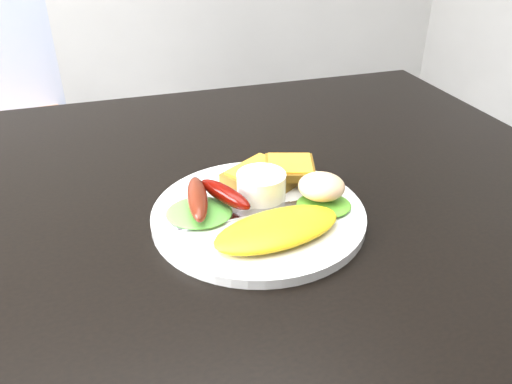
{
  "coord_description": "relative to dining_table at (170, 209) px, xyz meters",
  "views": [
    {
      "loc": [
        -0.06,
        -0.57,
        1.09
      ],
      "look_at": [
        0.1,
        -0.07,
        0.78
      ],
      "focal_mm": 35.0,
      "sensor_mm": 36.0,
      "label": 1
    }
  ],
  "objects": [
    {
      "name": "dining_table",
      "position": [
        0.0,
        0.0,
        0.0
      ],
      "size": [
        1.2,
        0.8,
        0.04
      ],
      "primitive_type": "cube",
      "color": "black",
      "rests_on": "ground"
    },
    {
      "name": "toast_a",
      "position": [
        0.13,
        -0.02,
        0.04
      ],
      "size": [
        0.12,
        0.12,
        0.01
      ],
      "primitive_type": "cube",
      "rotation": [
        0.0,
        0.0,
        0.57
      ],
      "color": "brown",
      "rests_on": "plate"
    },
    {
      "name": "lettuce_right",
      "position": [
        0.18,
        -0.1,
        0.04
      ],
      "size": [
        0.08,
        0.08,
        0.01
      ],
      "primitive_type": "ellipsoid",
      "rotation": [
        0.0,
        0.0,
        -0.34
      ],
      "color": "green",
      "rests_on": "plate"
    },
    {
      "name": "plate",
      "position": [
        0.1,
        -0.08,
        0.03
      ],
      "size": [
        0.26,
        0.26,
        0.01
      ],
      "primitive_type": "cylinder",
      "color": "white",
      "rests_on": "dining_table"
    },
    {
      "name": "potato_salad",
      "position": [
        0.18,
        -0.09,
        0.06
      ],
      "size": [
        0.07,
        0.07,
        0.03
      ],
      "primitive_type": "ellipsoid",
      "rotation": [
        0.0,
        0.0,
        -0.43
      ],
      "color": "#F9DEB9",
      "rests_on": "lettuce_right"
    },
    {
      "name": "fork",
      "position": [
        0.07,
        -0.09,
        0.03
      ],
      "size": [
        0.14,
        0.02,
        0.0
      ],
      "primitive_type": "cube",
      "rotation": [
        0.0,
        0.0,
        0.07
      ],
      "color": "#ADAFB7",
      "rests_on": "plate"
    },
    {
      "name": "ramekin",
      "position": [
        0.11,
        -0.06,
        0.05
      ],
      "size": [
        0.07,
        0.07,
        0.04
      ],
      "primitive_type": "cylinder",
      "rotation": [
        0.0,
        0.0,
        -0.23
      ],
      "color": "white",
      "rests_on": "plate"
    },
    {
      "name": "toast_b",
      "position": [
        0.16,
        -0.03,
        0.05
      ],
      "size": [
        0.08,
        0.08,
        0.01
      ],
      "primitive_type": "cube",
      "rotation": [
        0.0,
        0.0,
        -0.31
      ],
      "color": "#855F19",
      "rests_on": "toast_a"
    },
    {
      "name": "sausage_b",
      "position": [
        0.06,
        -0.07,
        0.05
      ],
      "size": [
        0.06,
        0.09,
        0.02
      ],
      "primitive_type": "ellipsoid",
      "rotation": [
        0.0,
        0.0,
        0.47
      ],
      "color": "#5B0601",
      "rests_on": "lettuce_left"
    },
    {
      "name": "omelette",
      "position": [
        0.1,
        -0.14,
        0.04
      ],
      "size": [
        0.16,
        0.1,
        0.02
      ],
      "primitive_type": "ellipsoid",
      "rotation": [
        0.0,
        0.0,
        0.17
      ],
      "color": "#FFEA0E",
      "rests_on": "plate"
    },
    {
      "name": "sausage_a",
      "position": [
        0.03,
        -0.07,
        0.05
      ],
      "size": [
        0.04,
        0.1,
        0.02
      ],
      "primitive_type": "ellipsoid",
      "rotation": [
        0.0,
        0.0,
        -0.14
      ],
      "color": "#5F280F",
      "rests_on": "lettuce_left"
    },
    {
      "name": "dining_chair",
      "position": [
        -0.38,
        1.04,
        -0.28
      ],
      "size": [
        0.42,
        0.42,
        0.04
      ],
      "primitive_type": "cube",
      "rotation": [
        0.0,
        0.0,
        0.16
      ],
      "color": "tan",
      "rests_on": "ground"
    },
    {
      "name": "lettuce_left",
      "position": [
        0.03,
        -0.07,
        0.04
      ],
      "size": [
        0.1,
        0.09,
        0.01
      ],
      "primitive_type": "ellipsoid",
      "rotation": [
        0.0,
        0.0,
        -0.31
      ],
      "color": "green",
      "rests_on": "plate"
    }
  ]
}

